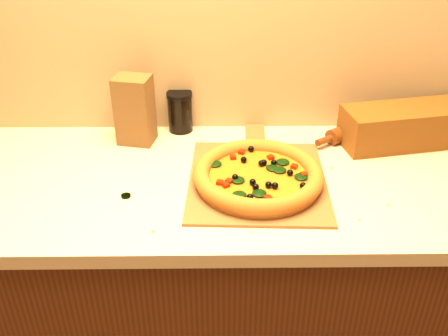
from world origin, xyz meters
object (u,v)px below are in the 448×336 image
rolling_pin (358,127)px  dark_jar (180,112)px  pizza_peel (257,177)px  pizza (258,176)px  pepper_grinder (385,133)px

rolling_pin → dark_jar: bearing=176.3°
pizza_peel → rolling_pin: size_ratio=1.82×
pizza → pizza_peel: bearing=89.0°
pizza → pepper_grinder: (0.42, 0.22, 0.02)m
pepper_grinder → rolling_pin: bearing=125.2°
pepper_grinder → rolling_pin: size_ratio=0.36×
rolling_pin → dark_jar: size_ratio=2.38×
pizza_peel → pizza: (-0.00, -0.04, 0.03)m
pizza_peel → dark_jar: (-0.24, 0.31, 0.06)m
rolling_pin → pizza: bearing=-139.1°
pizza → rolling_pin: 0.47m
pizza → pepper_grinder: size_ratio=3.14×
pizza → rolling_pin: (0.36, 0.31, -0.01)m
pizza_peel → pepper_grinder: pepper_grinder is taller
pepper_grinder → dark_jar: (-0.65, 0.12, 0.02)m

